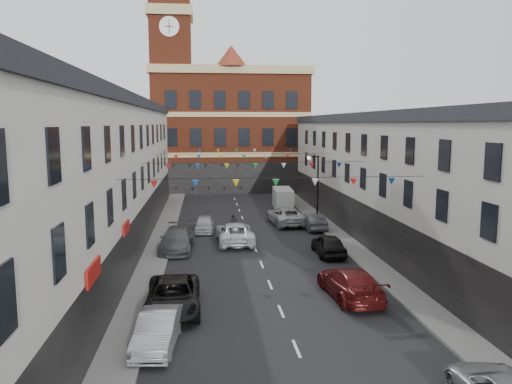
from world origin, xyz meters
name	(u,v)px	position (x,y,z in m)	size (l,w,h in m)	color
ground	(262,265)	(0.00, 0.00, 0.00)	(160.00, 160.00, 0.00)	black
pavement_left	(155,258)	(-6.90, 2.00, 0.07)	(1.80, 64.00, 0.15)	#605E5B
pavement_right	(358,253)	(6.90, 2.00, 0.07)	(1.80, 64.00, 0.15)	#605E5B
terrace_left	(70,181)	(-11.78, 1.00, 5.35)	(8.40, 56.00, 10.70)	beige
terrace_right	(436,185)	(11.78, 1.00, 4.85)	(8.40, 56.00, 9.70)	#B6B5AA
civic_building	(230,129)	(0.00, 37.95, 8.14)	(20.60, 13.30, 18.50)	maroon
clock_tower	(172,76)	(-7.50, 35.00, 14.93)	(5.60, 5.60, 30.00)	maroon
distant_hill	(201,145)	(-4.00, 62.00, 5.00)	(40.00, 14.00, 10.00)	#2D5326
street_lamp	(315,178)	(6.55, 14.00, 3.90)	(1.10, 0.36, 6.00)	black
car_left_b	(158,330)	(-5.50, -11.24, 0.70)	(1.48, 4.25, 1.40)	#919398
car_left_c	(173,296)	(-5.11, -7.52, 0.76)	(2.54, 5.50, 1.53)	black
car_left_d	(177,239)	(-5.50, 4.18, 0.80)	(2.24, 5.50, 1.60)	#43454B
car_left_e	(204,224)	(-3.60, 10.07, 0.67)	(1.58, 3.94, 1.34)	#9D9FA6
car_right_c	(350,283)	(3.79, -6.53, 0.79)	(2.20, 5.42, 1.57)	#541110
car_right_d	(329,245)	(4.78, 1.80, 0.73)	(1.73, 4.30, 1.46)	black
car_right_e	(312,221)	(5.49, 10.12, 0.69)	(1.46, 4.20, 1.38)	#474A4E
car_right_f	(286,216)	(3.60, 12.37, 0.79)	(2.63, 5.69, 1.58)	#B6B8BB
moving_car	(235,233)	(-1.34, 5.88, 0.79)	(2.61, 5.66, 1.57)	silver
white_van	(283,198)	(4.69, 20.96, 1.04)	(1.82, 4.72, 2.09)	silver
pedestrian	(234,225)	(-1.25, 8.60, 0.85)	(0.62, 0.41, 1.69)	black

